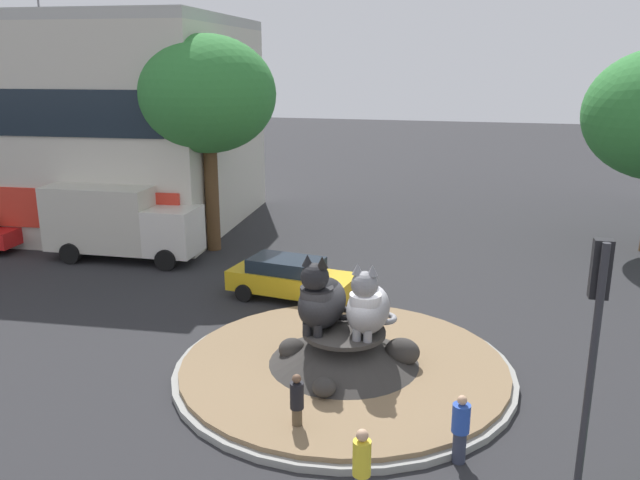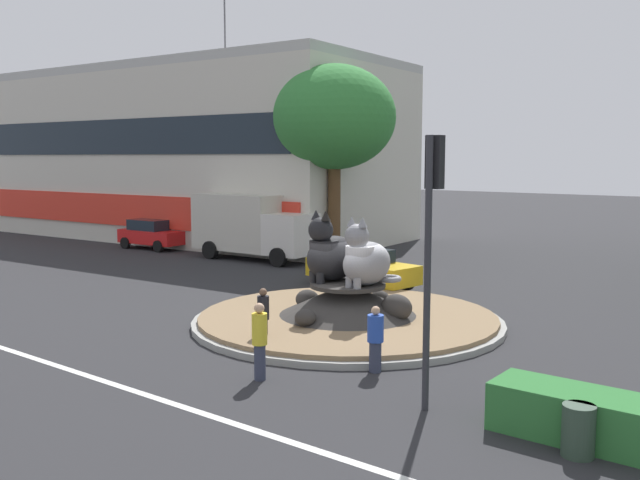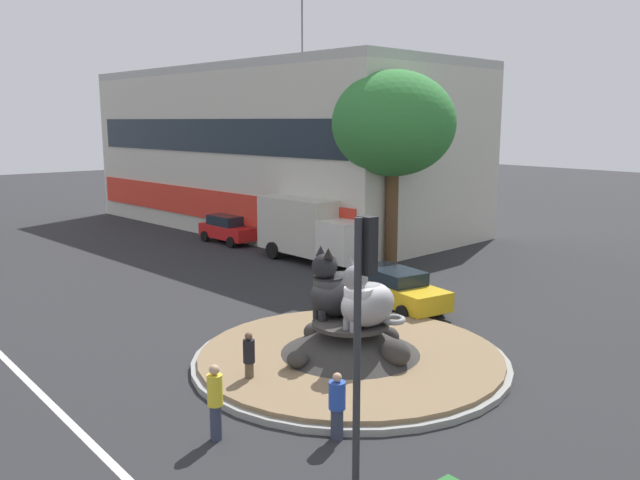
{
  "view_description": "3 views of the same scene",
  "coord_description": "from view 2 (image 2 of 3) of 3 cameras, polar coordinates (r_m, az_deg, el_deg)",
  "views": [
    {
      "loc": [
        3.37,
        -16.09,
        8.41
      ],
      "look_at": [
        -1.3,
        2.47,
        3.1
      ],
      "focal_mm": 36.29,
      "sensor_mm": 36.0,
      "label": 1
    },
    {
      "loc": [
        12.15,
        -16.98,
        5.07
      ],
      "look_at": [
        -1.27,
        0.27,
        2.48
      ],
      "focal_mm": 39.18,
      "sensor_mm": 36.0,
      "label": 2
    },
    {
      "loc": [
        13.55,
        -12.65,
        7.16
      ],
      "look_at": [
        -2.27,
        0.74,
        3.34
      ],
      "focal_mm": 36.46,
      "sensor_mm": 36.0,
      "label": 3
    }
  ],
  "objects": [
    {
      "name": "ground_plane",
      "position": [
        21.49,
        2.26,
        -6.89
      ],
      "size": [
        160.0,
        160.0,
        0.0
      ],
      "primitive_type": "plane",
      "color": "#28282B"
    },
    {
      "name": "lane_centreline",
      "position": [
        16.02,
        -14.72,
        -11.91
      ],
      "size": [
        112.0,
        0.2,
        0.01
      ],
      "primitive_type": "cube",
      "color": "silver",
      "rests_on": "ground"
    },
    {
      "name": "roundabout_island",
      "position": [
        21.38,
        2.29,
        -5.8
      ],
      "size": [
        9.44,
        9.44,
        1.28
      ],
      "color": "gray",
      "rests_on": "ground"
    },
    {
      "name": "cat_statue_black",
      "position": [
        21.48,
        0.88,
        -1.22
      ],
      "size": [
        1.65,
        2.24,
        2.21
      ],
      "rotation": [
        0.0,
        0.0,
        -1.72
      ],
      "color": "black",
      "rests_on": "roundabout_island"
    },
    {
      "name": "cat_statue_grey",
      "position": [
        20.72,
        3.71,
        -1.66
      ],
      "size": [
        1.41,
        2.11,
        2.08
      ],
      "rotation": [
        0.0,
        0.0,
        -1.62
      ],
      "color": "gray",
      "rests_on": "roundabout_island"
    },
    {
      "name": "traffic_light_mast",
      "position": [
        13.92,
        9.06,
        1.49
      ],
      "size": [
        0.32,
        0.46,
        5.5
      ],
      "rotation": [
        0.0,
        0.0,
        1.59
      ],
      "color": "#2D2D33",
      "rests_on": "ground"
    },
    {
      "name": "shophouse_block",
      "position": [
        46.47,
        -10.4,
        6.92
      ],
      "size": [
        27.78,
        13.94,
        14.59
      ],
      "rotation": [
        0.0,
        0.0,
        0.07
      ],
      "color": "beige",
      "rests_on": "ground"
    },
    {
      "name": "clipped_hedge_strip",
      "position": [
        13.58,
        23.38,
        -13.69
      ],
      "size": [
        4.53,
        1.2,
        0.9
      ],
      "primitive_type": "cube",
      "color": "#2D7033",
      "rests_on": "ground"
    },
    {
      "name": "second_tree_near_tower",
      "position": [
        34.4,
        1.19,
        9.94
      ],
      "size": [
        5.98,
        5.98,
        9.56
      ],
      "color": "brown",
      "rests_on": "ground"
    },
    {
      "name": "pedestrian_black_shirt",
      "position": [
        18.97,
        -4.65,
        -6.16
      ],
      "size": [
        0.32,
        0.32,
        1.58
      ],
      "rotation": [
        0.0,
        0.0,
        1.31
      ],
      "color": "brown",
      "rests_on": "ground"
    },
    {
      "name": "pedestrian_blue_shirt",
      "position": [
        16.7,
        4.55,
        -7.98
      ],
      "size": [
        0.39,
        0.39,
        1.59
      ],
      "rotation": [
        0.0,
        0.0,
        4.97
      ],
      "color": "#33384C",
      "rests_on": "ground"
    },
    {
      "name": "pedestrian_yellow_shirt",
      "position": [
        16.1,
        -4.95,
        -8.08
      ],
      "size": [
        0.35,
        0.35,
        1.79
      ],
      "rotation": [
        0.0,
        0.0,
        5.48
      ],
      "color": "#33384C",
      "rests_on": "ground"
    },
    {
      "name": "sedan_on_far_lane",
      "position": [
        39.93,
        -13.51,
        0.51
      ],
      "size": [
        4.1,
        2.13,
        1.63
      ],
      "rotation": [
        0.0,
        0.0,
        0.06
      ],
      "color": "red",
      "rests_on": "ground"
    },
    {
      "name": "hatchback_near_shophouse",
      "position": [
        27.24,
        3.37,
        -2.24
      ],
      "size": [
        4.83,
        2.46,
        1.54
      ],
      "rotation": [
        0.0,
        0.0,
        -0.15
      ],
      "color": "gold",
      "rests_on": "ground"
    },
    {
      "name": "delivery_box_truck",
      "position": [
        34.8,
        -5.67,
        1.2
      ],
      "size": [
        6.75,
        2.57,
        3.23
      ],
      "rotation": [
        0.0,
        0.0,
        0.03
      ],
      "color": "silver",
      "rests_on": "ground"
    },
    {
      "name": "litter_bin",
      "position": [
        13.06,
        20.35,
        -14.4
      ],
      "size": [
        0.56,
        0.56,
        0.9
      ],
      "color": "#2D4233",
      "rests_on": "ground"
    }
  ]
}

